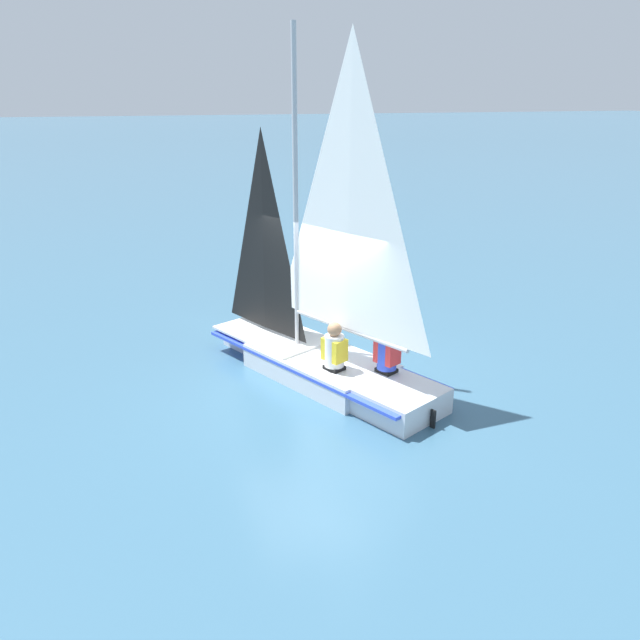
{
  "coord_description": "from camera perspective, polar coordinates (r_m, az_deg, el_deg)",
  "views": [
    {
      "loc": [
        -2.99,
        -8.88,
        4.41
      ],
      "look_at": [
        0.0,
        0.0,
        1.0
      ],
      "focal_mm": 35.0,
      "sensor_mm": 36.0,
      "label": 1
    }
  ],
  "objects": [
    {
      "name": "ground_plane",
      "position": [
        10.35,
        0.0,
        -5.18
      ],
      "size": [
        260.0,
        260.0,
        0.0
      ],
      "primitive_type": "plane",
      "color": "#38607A"
    },
    {
      "name": "sailboat_main",
      "position": [
        10.0,
        0.11,
        -0.8
      ],
      "size": [
        3.01,
        4.54,
        5.39
      ],
      "rotation": [
        0.0,
        0.0,
        2.0
      ],
      "color": "silver",
      "rests_on": "ground_plane"
    },
    {
      "name": "sailor_helm",
      "position": [
        9.57,
        1.32,
        -3.3
      ],
      "size": [
        0.4,
        0.42,
        1.16
      ],
      "rotation": [
        0.0,
        0.0,
        2.0
      ],
      "color": "black",
      "rests_on": "ground_plane"
    },
    {
      "name": "sailor_crew",
      "position": [
        9.54,
        6.14,
        -3.51
      ],
      "size": [
        0.4,
        0.42,
        1.16
      ],
      "rotation": [
        0.0,
        0.0,
        2.0
      ],
      "color": "black",
      "rests_on": "ground_plane"
    }
  ]
}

